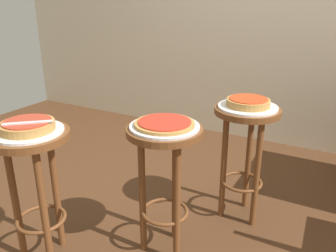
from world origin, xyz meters
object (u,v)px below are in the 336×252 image
Objects in this scene: serving_plate_foreground at (28,131)px; stool_middle at (165,163)px; stool_leftside at (245,139)px; pizza_leftside at (248,102)px; stool_foreground at (34,169)px; pizza_server_knife at (28,123)px; pizza_middle at (165,123)px; serving_plate_leftside at (248,107)px; pizza_foreground at (27,126)px; serving_plate_middle at (165,126)px.

serving_plate_foreground is 0.46× the size of stool_middle.
stool_middle is 0.57m from stool_leftside.
stool_foreground is at bearing -132.13° from pizza_leftside.
serving_plate_foreground is at bearing -132.13° from stool_leftside.
serving_plate_foreground is 0.07m from pizza_server_knife.
pizza_middle is 0.57m from serving_plate_leftside.
stool_leftside is at bearing 62.77° from pizza_middle.
pizza_server_knife is at bearing -130.40° from stool_leftside.
stool_foreground is 1.18m from stool_leftside.
pizza_middle reaches higher than stool_leftside.
pizza_foreground is 0.04m from pizza_server_knife.
serving_plate_leftside is at bearing 62.77° from stool_middle.
serving_plate_leftside is 1.39× the size of pizza_leftside.
serving_plate_leftside is at bearing 47.87° from serving_plate_foreground.
serving_plate_leftside is 1.18m from pizza_server_knife.
pizza_server_knife is at bearing -130.40° from serving_plate_leftside.
serving_plate_middle is (0.53, 0.37, 0.00)m from serving_plate_foreground.
pizza_leftside is at bearing 47.87° from stool_foreground.
pizza_leftside is (0.00, 0.00, 0.03)m from serving_plate_leftside.
stool_foreground is at bearing -90.00° from pizza_foreground.
serving_plate_middle reaches higher than stool_foreground.
stool_foreground is 2.87× the size of pizza_foreground.
stool_foreground is 2.11× the size of serving_plate_leftside.
stool_foreground is 2.93× the size of pizza_leftside.
pizza_foreground is 1.18m from serving_plate_leftside.
pizza_leftside is at bearing 47.87° from pizza_foreground.
pizza_server_knife is at bearing -142.32° from stool_middle.
stool_middle is 0.20m from serving_plate_middle.
serving_plate_leftside reaches higher than stool_leftside.
pizza_server_knife reaches higher than stool_middle.
pizza_foreground is 1.20m from stool_leftside.
stool_middle is at bearing -90.00° from pizza_middle.
stool_leftside is (0.79, 0.88, -0.23)m from pizza_foreground.
serving_plate_leftside is (0.79, 0.88, 0.20)m from stool_foreground.
pizza_leftside is (0.26, 0.51, 0.23)m from stool_middle.
serving_plate_middle reaches higher than stool_middle.
serving_plate_foreground is at bearing 180.00° from pizza_foreground.
pizza_foreground and pizza_leftside have the same top height.
stool_leftside is (0.79, 0.88, 0.00)m from stool_foreground.
pizza_server_knife is (0.03, -0.02, 0.03)m from pizza_foreground.
serving_plate_foreground reaches higher than stool_middle.
stool_foreground is at bearing -145.36° from pizza_middle.
stool_middle is (0.53, 0.37, -0.20)m from serving_plate_foreground.
pizza_middle reaches higher than stool_middle.
pizza_foreground is 0.74× the size of serving_plate_leftside.
pizza_foreground is at bearing 104.89° from pizza_server_knife.
pizza_leftside is 1.12× the size of pizza_server_knife.
pizza_leftside is at bearing 47.87° from serving_plate_foreground.
pizza_leftside is at bearing 62.77° from serving_plate_middle.
stool_middle is 2.44× the size of pizza_middle.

